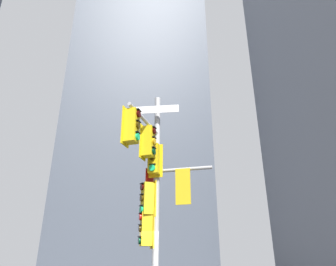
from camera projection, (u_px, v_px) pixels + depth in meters
building_mid_block at (133, 118)px, 36.34m from camera, size 14.20×14.20×34.71m
signal_pole_assembly at (154, 180)px, 9.76m from camera, size 3.05×2.44×7.20m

